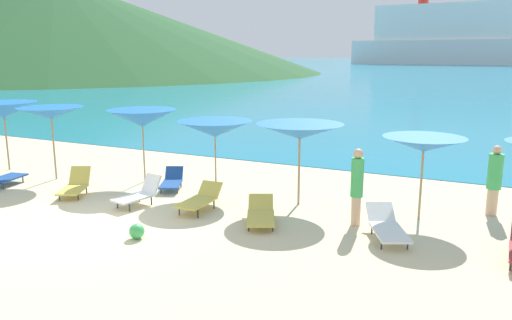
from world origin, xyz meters
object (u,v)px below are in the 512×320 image
(beachgoer_1, at_px, (494,179))
(beach_ball, at_px, (137,231))
(umbrella_3, at_px, (51,113))
(lounge_chair_10, at_px, (172,181))
(umbrella_5, at_px, (215,129))
(lounge_chair_1, at_px, (75,185))
(umbrella_2, at_px, (3,110))
(umbrella_6, at_px, (300,131))
(umbrella_4, at_px, (142,118))
(lounge_chair_6, at_px, (139,193))
(beachgoer_0, at_px, (357,184))
(lounge_chair_5, at_px, (1,177))
(cruise_ship, at_px, (444,38))
(lounge_chair_0, at_px, (261,214))
(umbrella_7, at_px, (424,145))
(lounge_chair_7, at_px, (387,226))
(lounge_chair_4, at_px, (200,199))

(beachgoer_1, xyz_separation_m, beach_ball, (-6.89, -5.15, -0.76))
(umbrella_3, xyz_separation_m, lounge_chair_10, (4.05, 0.61, -1.87))
(umbrella_5, height_order, lounge_chair_1, umbrella_5)
(umbrella_2, xyz_separation_m, umbrella_6, (10.49, 0.56, -0.10))
(umbrella_4, bearing_deg, umbrella_6, -1.82)
(umbrella_2, xyz_separation_m, lounge_chair_6, (6.72, -1.35, -1.74))
(beachgoer_0, height_order, beach_ball, beachgoer_0)
(beachgoer_1, bearing_deg, lounge_chair_5, -91.67)
(umbrella_2, distance_m, cruise_ship, 184.48)
(lounge_chair_0, bearing_deg, umbrella_2, 148.06)
(umbrella_2, height_order, umbrella_4, umbrella_2)
(lounge_chair_5, bearing_deg, cruise_ship, -98.88)
(umbrella_2, height_order, umbrella_7, umbrella_2)
(beachgoer_1, bearing_deg, umbrella_2, -99.50)
(umbrella_6, xyz_separation_m, beachgoer_0, (1.80, -0.98, -0.97))
(lounge_chair_6, distance_m, beach_ball, 2.51)
(lounge_chair_6, xyz_separation_m, beachgoer_1, (8.42, 3.17, 0.61))
(umbrella_4, distance_m, umbrella_7, 8.30)
(umbrella_5, bearing_deg, umbrella_2, -175.70)
(lounge_chair_7, distance_m, cruise_ship, 186.27)
(lounge_chair_5, xyz_separation_m, lounge_chair_7, (11.34, 0.75, -0.03))
(lounge_chair_1, bearing_deg, cruise_ship, 65.35)
(beach_ball, height_order, cruise_ship, cruise_ship)
(lounge_chair_7, bearing_deg, lounge_chair_10, 143.21)
(umbrella_2, xyz_separation_m, lounge_chair_5, (1.78, -1.68, -1.76))
(lounge_chair_0, relative_size, beach_ball, 5.10)
(lounge_chair_0, relative_size, lounge_chair_7, 0.94)
(lounge_chair_0, xyz_separation_m, beachgoer_0, (2.07, 0.81, 0.77))
(umbrella_5, xyz_separation_m, lounge_chair_6, (-1.21, -1.95, -1.54))
(lounge_chair_10, height_order, beachgoer_0, beachgoer_0)
(lounge_chair_6, xyz_separation_m, beach_ball, (1.52, -1.98, -0.16))
(umbrella_7, height_order, beachgoer_0, umbrella_7)
(umbrella_5, height_order, lounge_chair_5, umbrella_5)
(umbrella_6, xyz_separation_m, lounge_chair_7, (2.63, -1.50, -1.69))
(lounge_chair_6, height_order, beachgoer_0, beachgoer_0)
(umbrella_5, height_order, beach_ball, umbrella_5)
(umbrella_5, bearing_deg, umbrella_6, -0.73)
(umbrella_3, distance_m, lounge_chair_7, 10.79)
(lounge_chair_0, xyz_separation_m, lounge_chair_4, (-1.81, 0.20, 0.08))
(umbrella_4, height_order, cruise_ship, cruise_ship)
(lounge_chair_0, relative_size, lounge_chair_6, 1.23)
(umbrella_7, height_order, lounge_chair_0, umbrella_7)
(lounge_chair_5, relative_size, lounge_chair_7, 0.85)
(beach_ball, bearing_deg, lounge_chair_10, 114.58)
(lounge_chair_0, relative_size, lounge_chair_5, 1.11)
(lounge_chair_7, bearing_deg, lounge_chair_6, 158.10)
(lounge_chair_5, bearing_deg, umbrella_3, -127.83)
(umbrella_4, height_order, beach_ball, umbrella_4)
(umbrella_2, xyz_separation_m, lounge_chair_0, (10.22, -1.22, -1.84))
(umbrella_6, height_order, lounge_chair_1, umbrella_6)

